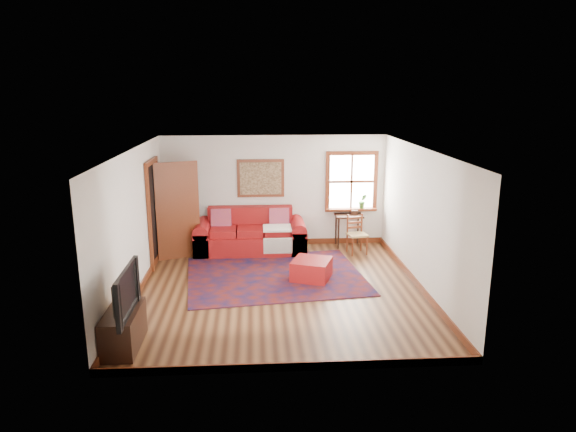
{
  "coord_description": "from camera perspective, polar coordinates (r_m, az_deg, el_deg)",
  "views": [
    {
      "loc": [
        -0.4,
        -8.58,
        3.5
      ],
      "look_at": [
        0.18,
        0.6,
        1.2
      ],
      "focal_mm": 32.0,
      "sensor_mm": 36.0,
      "label": 1
    }
  ],
  "objects": [
    {
      "name": "room_envelope",
      "position": [
        8.8,
        -0.91,
        1.9
      ],
      "size": [
        5.04,
        5.54,
        2.52
      ],
      "color": "silver",
      "rests_on": "ground"
    },
    {
      "name": "red_ottoman",
      "position": [
        9.69,
        2.63,
        -5.96
      ],
      "size": [
        0.87,
        0.87,
        0.38
      ],
      "primitive_type": "cube",
      "rotation": [
        0.0,
        0.0,
        -0.36
      ],
      "color": "maroon",
      "rests_on": "ground"
    },
    {
      "name": "candle_hurricane",
      "position": [
        7.83,
        -16.9,
        -8.17
      ],
      "size": [
        0.12,
        0.12,
        0.18
      ],
      "color": "silver",
      "rests_on": "media_cabinet"
    },
    {
      "name": "window",
      "position": [
        11.7,
        7.22,
        3.14
      ],
      "size": [
        1.18,
        0.2,
        1.38
      ],
      "color": "white",
      "rests_on": "ground"
    },
    {
      "name": "television",
      "position": [
        7.24,
        -18.27,
        -8.05
      ],
      "size": [
        0.15,
        1.14,
        0.66
      ],
      "primitive_type": "imported",
      "rotation": [
        0.0,
        0.0,
        1.57
      ],
      "color": "black",
      "rests_on": "media_cabinet"
    },
    {
      "name": "red_leather_sofa",
      "position": [
        11.32,
        -4.16,
        -2.37
      ],
      "size": [
        2.41,
        1.0,
        0.94
      ],
      "color": "maroon",
      "rests_on": "ground"
    },
    {
      "name": "ground",
      "position": [
        9.28,
        -0.87,
        -8.15
      ],
      "size": [
        5.5,
        5.5,
        0.0
      ],
      "primitive_type": "plane",
      "color": "#3B1E0F",
      "rests_on": "ground"
    },
    {
      "name": "framed_artwork",
      "position": [
        11.46,
        -3.06,
        4.2
      ],
      "size": [
        1.05,
        0.07,
        0.85
      ],
      "color": "maroon",
      "rests_on": "ground"
    },
    {
      "name": "side_table",
      "position": [
        11.65,
        6.76,
        -0.44
      ],
      "size": [
        0.61,
        0.46,
        0.73
      ],
      "color": "black",
      "rests_on": "ground"
    },
    {
      "name": "media_cabinet",
      "position": [
        7.6,
        -17.81,
        -11.85
      ],
      "size": [
        0.44,
        0.98,
        0.54
      ],
      "primitive_type": "cube",
      "color": "black",
      "rests_on": "ground"
    },
    {
      "name": "doorway",
      "position": [
        10.8,
        -13.13,
        0.64
      ],
      "size": [
        0.89,
        1.08,
        2.14
      ],
      "color": "black",
      "rests_on": "ground"
    },
    {
      "name": "persian_rug",
      "position": [
        9.9,
        -1.43,
        -6.64
      ],
      "size": [
        3.57,
        3.0,
        0.02
      ],
      "primitive_type": "cube",
      "rotation": [
        0.0,
        0.0,
        0.12
      ],
      "color": "#59130C",
      "rests_on": "ground"
    },
    {
      "name": "ladder_back_chair",
      "position": [
        11.23,
        7.61,
        -1.85
      ],
      "size": [
        0.46,
        0.45,
        0.84
      ],
      "color": "tan",
      "rests_on": "ground"
    }
  ]
}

